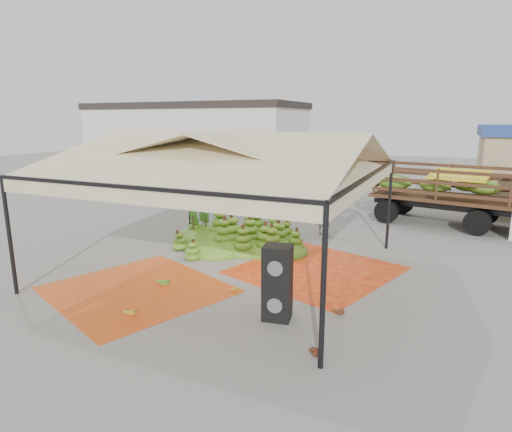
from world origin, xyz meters
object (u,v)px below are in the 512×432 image
at_px(banana_heap, 240,229).
at_px(truck_left, 251,179).
at_px(vendor, 324,211).
at_px(speaker_stack, 277,283).
at_px(truck_right, 477,191).

distance_m(banana_heap, truck_left, 7.97).
bearing_deg(vendor, speaker_stack, 106.94).
bearing_deg(truck_right, banana_heap, -129.95).
relative_size(vendor, truck_left, 0.29).
relative_size(speaker_stack, vendor, 0.91).
xyz_separation_m(speaker_stack, vendor, (-1.04, 7.37, 0.09)).
distance_m(speaker_stack, truck_left, 13.64).
xyz_separation_m(banana_heap, speaker_stack, (3.31, -4.74, 0.25)).
distance_m(banana_heap, speaker_stack, 5.79).
xyz_separation_m(banana_heap, truck_right, (7.54, 6.15, 0.97)).
bearing_deg(truck_left, banana_heap, -85.52).
bearing_deg(vendor, banana_heap, 58.14).
relative_size(banana_heap, vendor, 2.96).
relative_size(banana_heap, truck_left, 0.87).
distance_m(speaker_stack, vendor, 7.45).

